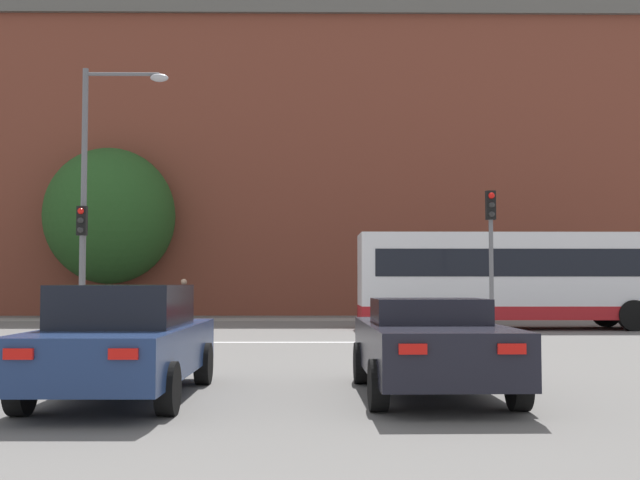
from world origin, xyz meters
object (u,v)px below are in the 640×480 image
(bus_crossing_lead, at_px, (520,278))
(pedestrian_waiting, at_px, (184,296))
(car_saloon_left, at_px, (124,341))
(traffic_light_near_right, at_px, (491,239))
(traffic_light_near_left, at_px, (81,249))
(car_roadster_right, at_px, (430,345))
(street_lamp_junction, at_px, (99,173))

(bus_crossing_lead, relative_size, pedestrian_waiting, 6.34)
(bus_crossing_lead, bearing_deg, car_saloon_left, -30.93)
(bus_crossing_lead, relative_size, traffic_light_near_right, 2.65)
(bus_crossing_lead, xyz_separation_m, traffic_light_near_left, (-13.30, -5.27, 0.75))
(car_saloon_left, distance_m, bus_crossing_lead, 18.71)
(car_saloon_left, relative_size, bus_crossing_lead, 0.44)
(bus_crossing_lead, distance_m, pedestrian_waiting, 13.89)
(car_roadster_right, relative_size, pedestrian_waiting, 2.57)
(traffic_light_near_right, xyz_separation_m, pedestrian_waiting, (-10.24, 11.45, -1.75))
(car_roadster_right, height_order, bus_crossing_lead, bus_crossing_lead)
(car_saloon_left, height_order, car_roadster_right, car_saloon_left)
(car_saloon_left, bearing_deg, traffic_light_near_right, 56.09)
(car_saloon_left, xyz_separation_m, traffic_light_near_left, (-3.69, 10.76, 1.70))
(street_lamp_junction, bearing_deg, bus_crossing_lead, 20.92)
(pedestrian_waiting, bearing_deg, traffic_light_near_right, 174.37)
(pedestrian_waiting, bearing_deg, bus_crossing_lead, -164.54)
(traffic_light_near_right, relative_size, pedestrian_waiting, 2.39)
(car_roadster_right, distance_m, traffic_light_near_right, 11.37)
(bus_crossing_lead, xyz_separation_m, pedestrian_waiting, (-12.35, 6.32, -0.72))
(car_saloon_left, bearing_deg, car_roadster_right, 3.35)
(car_saloon_left, height_order, traffic_light_near_left, traffic_light_near_left)
(bus_crossing_lead, distance_m, traffic_light_near_left, 14.32)
(bus_crossing_lead, distance_m, traffic_light_near_right, 5.64)
(car_saloon_left, bearing_deg, bus_crossing_lead, 59.69)
(car_roadster_right, bearing_deg, traffic_light_near_left, 126.01)
(street_lamp_junction, bearing_deg, traffic_light_near_left, -137.37)
(bus_crossing_lead, xyz_separation_m, street_lamp_junction, (-12.94, -4.95, 2.87))
(street_lamp_junction, relative_size, pedestrian_waiting, 4.39)
(traffic_light_near_left, height_order, pedestrian_waiting, traffic_light_near_left)
(traffic_light_near_right, distance_m, traffic_light_near_left, 11.19)
(pedestrian_waiting, bearing_deg, street_lamp_junction, 129.55)
(bus_crossing_lead, height_order, traffic_light_near_left, traffic_light_near_left)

